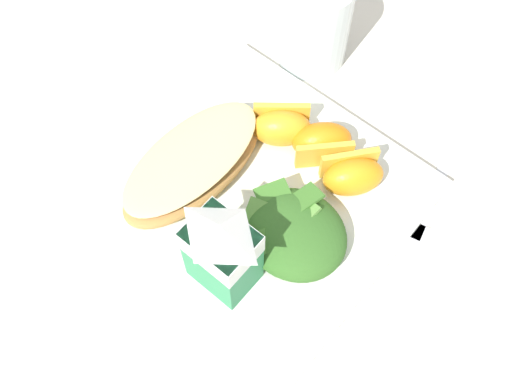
% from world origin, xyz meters
% --- Properties ---
extents(ground, '(3.00, 3.00, 0.00)m').
position_xyz_m(ground, '(0.00, 0.00, 0.00)').
color(ground, beige).
extents(white_plate, '(0.28, 0.28, 0.02)m').
position_xyz_m(white_plate, '(0.00, 0.00, 0.01)').
color(white_plate, white).
rests_on(white_plate, ground).
extents(cheesy_pizza_bread, '(0.09, 0.17, 0.04)m').
position_xyz_m(cheesy_pizza_bread, '(0.06, 0.02, 0.03)').
color(cheesy_pizza_bread, '#B77F42').
rests_on(cheesy_pizza_bread, white_plate).
extents(green_salad_pile, '(0.11, 0.10, 0.04)m').
position_xyz_m(green_salad_pile, '(-0.06, 0.01, 0.04)').
color(green_salad_pile, '#336023').
rests_on(green_salad_pile, white_plate).
extents(milk_carton, '(0.06, 0.05, 0.11)m').
position_xyz_m(milk_carton, '(-0.03, 0.08, 0.08)').
color(milk_carton, '#2D8451').
rests_on(milk_carton, white_plate).
extents(orange_wedge_front, '(0.07, 0.07, 0.04)m').
position_xyz_m(orange_wedge_front, '(-0.06, -0.07, 0.04)').
color(orange_wedge_front, orange).
rests_on(orange_wedge_front, white_plate).
extents(orange_wedge_middle, '(0.07, 0.07, 0.04)m').
position_xyz_m(orange_wedge_middle, '(-0.02, -0.08, 0.04)').
color(orange_wedge_middle, orange).
rests_on(orange_wedge_middle, white_plate).
extents(orange_wedge_rear, '(0.07, 0.07, 0.04)m').
position_xyz_m(orange_wedge_rear, '(0.02, -0.07, 0.04)').
color(orange_wedge_rear, orange).
rests_on(orange_wedge_rear, white_plate).
extents(metal_fork, '(0.06, 0.19, 0.01)m').
position_xyz_m(metal_fork, '(-0.13, -0.13, 0.00)').
color(metal_fork, silver).
rests_on(metal_fork, ground).
extents(drinking_clear_cup, '(0.08, 0.08, 0.11)m').
position_xyz_m(drinking_clear_cup, '(0.08, -0.19, 0.05)').
color(drinking_clear_cup, silver).
rests_on(drinking_clear_cup, ground).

